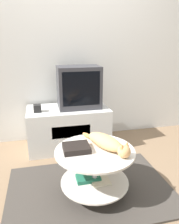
{
  "coord_description": "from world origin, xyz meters",
  "views": [
    {
      "loc": [
        -0.4,
        -1.69,
        1.35
      ],
      "look_at": [
        0.1,
        0.46,
        0.63
      ],
      "focal_mm": 35.0,
      "sensor_mm": 36.0,
      "label": 1
    }
  ],
  "objects_px": {
    "tv": "(79,87)",
    "cat": "(107,143)",
    "dvd_box": "(76,148)",
    "speaker": "(37,108)"
  },
  "relations": [
    {
      "from": "tv",
      "to": "cat",
      "type": "bearing_deg",
      "value": -87.03
    },
    {
      "from": "tv",
      "to": "dvd_box",
      "type": "height_order",
      "value": "tv"
    },
    {
      "from": "tv",
      "to": "dvd_box",
      "type": "relative_size",
      "value": 2.33
    },
    {
      "from": "dvd_box",
      "to": "cat",
      "type": "relative_size",
      "value": 0.41
    },
    {
      "from": "speaker",
      "to": "dvd_box",
      "type": "bearing_deg",
      "value": -71.42
    },
    {
      "from": "tv",
      "to": "speaker",
      "type": "distance_m",
      "value": 0.57
    },
    {
      "from": "speaker",
      "to": "cat",
      "type": "relative_size",
      "value": 0.16
    },
    {
      "from": "tv",
      "to": "speaker",
      "type": "xyz_separation_m",
      "value": [
        -0.52,
        -0.07,
        -0.22
      ]
    },
    {
      "from": "tv",
      "to": "cat",
      "type": "xyz_separation_m",
      "value": [
        0.05,
        -1.02,
        -0.28
      ]
    },
    {
      "from": "speaker",
      "to": "cat",
      "type": "bearing_deg",
      "value": -58.66
    }
  ]
}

